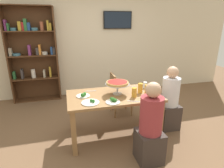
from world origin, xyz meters
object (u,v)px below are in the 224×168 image
diner_near_right (150,129)px  cutlery_fork_far (91,91)px  salad_plate_spare (91,102)px  beer_glass_amber_tall (134,92)px  beer_glass_amber_spare (140,88)px  salad_plate_near_diner (113,101)px  cutlery_fork_near (131,86)px  television (118,20)px  chair_far_right (118,92)px  water_glass_clear_near (145,85)px  cutlery_knife_far (119,87)px  cutlery_knife_near (133,101)px  water_glass_clear_far (152,92)px  bookshelf (33,53)px  dining_table (114,101)px  deep_dish_pizza_stand (117,84)px  cutlery_spare_fork (143,85)px  salad_plate_far_diner (83,95)px  diner_head_east (169,103)px  beer_glass_amber_short (147,89)px

diner_near_right → cutlery_fork_far: 1.20m
salad_plate_spare → beer_glass_amber_tall: size_ratio=1.73×
beer_glass_amber_spare → salad_plate_near_diner: bearing=-153.7°
cutlery_fork_near → cutlery_fork_far: (-0.75, -0.06, 0.00)m
television → chair_far_right: television is taller
chair_far_right → salad_plate_near_diner: size_ratio=4.07×
salad_plate_spare → water_glass_clear_near: bearing=21.9°
cutlery_fork_near → cutlery_knife_far: 0.23m
cutlery_knife_near → cutlery_knife_far: 0.65m
salad_plate_near_diner → water_glass_clear_far: (0.66, 0.08, 0.04)m
bookshelf → beer_glass_amber_spare: 2.79m
television → cutlery_knife_far: television is taller
water_glass_clear_far → cutlery_fork_near: water_glass_clear_far is taller
cutlery_fork_far → cutlery_knife_near: bearing=138.4°
salad_plate_near_diner → cutlery_knife_near: salad_plate_near_diner is taller
chair_far_right → beer_glass_amber_spare: bearing=10.9°
dining_table → deep_dish_pizza_stand: (0.07, 0.02, 0.28)m
cutlery_knife_near → salad_plate_spare: bearing=-166.6°
cutlery_knife_near → cutlery_knife_far: size_ratio=1.00×
beer_glass_amber_tall → water_glass_clear_far: (0.29, -0.04, -0.01)m
cutlery_knife_far → cutlery_spare_fork: size_ratio=1.00×
cutlery_knife_far → television: bearing=-108.4°
deep_dish_pizza_stand → cutlery_fork_far: size_ratio=2.14×
bookshelf → television: bookshelf is taller
salad_plate_far_diner → television: bearing=60.9°
chair_far_right → salad_plate_spare: 1.23m
deep_dish_pizza_stand → water_glass_clear_far: size_ratio=3.22×
cutlery_knife_far → diner_head_east: bearing=155.1°
television → cutlery_fork_near: television is taller
beer_glass_amber_spare → beer_glass_amber_tall: bearing=-138.4°
salad_plate_far_diner → water_glass_clear_far: size_ratio=1.77×
water_glass_clear_near → cutlery_knife_near: (-0.41, -0.51, -0.05)m
diner_near_right → salad_plate_far_diner: (-0.79, 0.77, 0.27)m
cutlery_knife_far → salad_plate_far_diner: bearing=18.9°
beer_glass_amber_short → cutlery_spare_fork: beer_glass_amber_short is taller
diner_head_east → chair_far_right: 1.05m
bookshelf → cutlery_fork_near: size_ratio=12.29×
dining_table → beer_glass_amber_spare: beer_glass_amber_spare is taller
cutlery_fork_far → diner_head_east: bearing=174.6°
chair_far_right → beer_glass_amber_tall: 0.97m
bookshelf → deep_dish_pizza_stand: size_ratio=5.73×
diner_near_right → cutlery_fork_near: diner_near_right is taller
television → cutlery_knife_far: (-0.48, -1.79, -1.17)m
cutlery_fork_near → cutlery_knife_near: 0.68m
beer_glass_amber_tall → beer_glass_amber_short: size_ratio=0.96×
diner_head_east → beer_glass_amber_short: bearing=10.4°
cutlery_spare_fork → deep_dish_pizza_stand: bearing=28.5°
diner_head_east → cutlery_knife_far: (-0.84, 0.33, 0.25)m
beer_glass_amber_spare → cutlery_fork_near: bearing=93.5°
bookshelf → chair_far_right: (1.72, -1.27, -0.67)m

